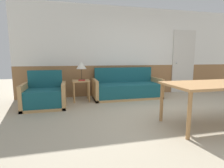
# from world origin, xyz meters

# --- Properties ---
(ground_plane) EXTENTS (16.00, 16.00, 0.00)m
(ground_plane) POSITION_xyz_m (0.00, 0.00, 0.00)
(ground_plane) COLOR #B2A58C
(wall_back) EXTENTS (7.20, 0.06, 2.70)m
(wall_back) POSITION_xyz_m (0.00, 2.63, 1.35)
(wall_back) COLOR #996B42
(wall_back) RESTS_ON ground_plane
(couch) EXTENTS (1.95, 0.80, 0.88)m
(couch) POSITION_xyz_m (-0.45, 2.11, 0.27)
(couch) COLOR tan
(couch) RESTS_ON ground_plane
(armchair) EXTENTS (0.96, 0.74, 0.86)m
(armchair) POSITION_xyz_m (-2.65, 1.59, 0.27)
(armchair) COLOR tan
(armchair) RESTS_ON ground_plane
(side_table) EXTENTS (0.45, 0.45, 0.57)m
(side_table) POSITION_xyz_m (-1.77, 2.06, 0.45)
(side_table) COLOR tan
(side_table) RESTS_ON ground_plane
(table_lamp) EXTENTS (0.27, 0.27, 0.50)m
(table_lamp) POSITION_xyz_m (-1.75, 2.14, 0.95)
(table_lamp) COLOR #4C3823
(table_lamp) RESTS_ON side_table
(book_stack) EXTENTS (0.19, 0.16, 0.02)m
(book_stack) POSITION_xyz_m (-1.75, 1.98, 0.58)
(book_stack) COLOR #B22823
(book_stack) RESTS_ON side_table
(dining_table) EXTENTS (1.82, 0.89, 0.74)m
(dining_table) POSITION_xyz_m (0.42, -0.23, 0.67)
(dining_table) COLOR #B27F4C
(dining_table) RESTS_ON ground_plane
(entry_door) EXTENTS (0.82, 0.09, 2.08)m
(entry_door) POSITION_xyz_m (1.72, 2.57, 1.04)
(entry_door) COLOR silver
(entry_door) RESTS_ON ground_plane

